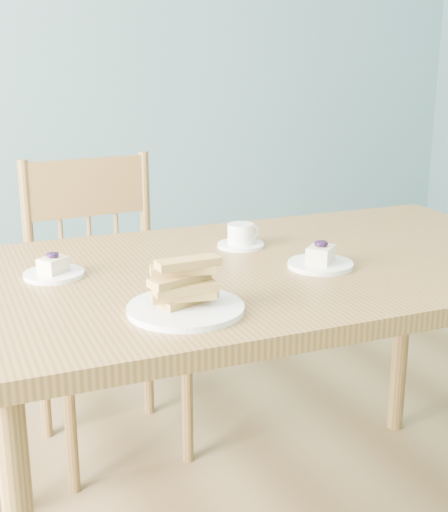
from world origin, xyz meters
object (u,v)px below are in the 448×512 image
at_px(cheesecake_plate_far, 54,270).
at_px(coffee_cup, 241,237).
at_px(dining_chair, 105,307).
at_px(biscotti_plate, 185,295).
at_px(cheesecake_plate_near, 321,260).
at_px(dining_table, 273,293).

height_order(cheesecake_plate_far, coffee_cup, coffee_cup).
relative_size(dining_chair, biscotti_plate, 4.10).
height_order(cheesecake_plate_near, cheesecake_plate_far, cheesecake_plate_near).
relative_size(dining_chair, coffee_cup, 7.84).
distance_m(cheesecake_plate_near, biscotti_plate, 0.43).
relative_size(dining_table, coffee_cup, 12.33).
bearing_deg(cheesecake_plate_far, dining_table, -13.13).
relative_size(cheesecake_plate_far, coffee_cup, 1.13).
bearing_deg(dining_chair, dining_table, -70.58).
xyz_separation_m(cheesecake_plate_near, cheesecake_plate_far, (-0.60, 0.20, -0.00)).
distance_m(cheesecake_plate_near, coffee_cup, 0.26).
xyz_separation_m(cheesecake_plate_far, biscotti_plate, (0.19, -0.34, 0.02)).
distance_m(cheesecake_plate_far, biscotti_plate, 0.39).
height_order(dining_chair, cheesecake_plate_far, dining_chair).
height_order(cheesecake_plate_near, coffee_cup, cheesecake_plate_near).
distance_m(dining_table, cheesecake_plate_near, 0.15).
bearing_deg(coffee_cup, dining_table, -87.87).
bearing_deg(coffee_cup, cheesecake_plate_near, -70.07).
bearing_deg(dining_chair, biscotti_plate, -96.02).
bearing_deg(cheesecake_plate_near, biscotti_plate, -161.01).
bearing_deg(dining_table, coffee_cup, 95.28).
relative_size(dining_table, biscotti_plate, 6.44).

